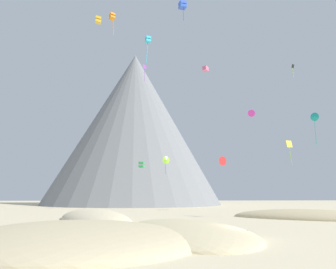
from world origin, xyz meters
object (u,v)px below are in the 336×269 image
object	(u,v)px
kite_gold_high	(98,20)
kite_black_high	(293,68)
kite_green_low	(142,165)
kite_cyan_high	(148,40)
kite_rainbow_high	(205,69)
kite_red_low	(222,161)
kite_lime_low	(166,160)
bush_ridge_crest	(56,225)
rock_massif	(133,130)
kite_magenta_mid	(251,113)
kite_orange_high	(112,17)
bush_scatter_east	(35,234)
kite_violet_high	(144,67)
kite_teal_mid	(314,117)
bush_near_left	(247,233)
kite_blue_high	(183,5)
kite_yellow_low	(289,146)

from	to	relation	value
kite_gold_high	kite_black_high	distance (m)	46.80
kite_green_low	kite_black_high	world-z (taller)	kite_black_high
kite_cyan_high	kite_green_low	bearing A→B (deg)	-102.07
kite_rainbow_high	kite_red_low	bearing A→B (deg)	61.92
kite_green_low	kite_lime_low	world-z (taller)	kite_lime_low
bush_ridge_crest	rock_massif	bearing A→B (deg)	87.41
kite_magenta_mid	kite_gold_high	world-z (taller)	kite_gold_high
rock_massif	kite_magenta_mid	distance (m)	76.49
rock_massif	kite_red_low	bearing A→B (deg)	-65.00
kite_green_low	kite_orange_high	world-z (taller)	kite_orange_high
bush_scatter_east	kite_violet_high	xyz separation A→B (m)	(9.57, 45.68, 36.14)
kite_green_low	kite_teal_mid	xyz separation A→B (m)	(30.40, -4.73, 8.12)
kite_violet_high	kite_orange_high	xyz separation A→B (m)	(-6.31, -19.36, 2.36)
kite_lime_low	kite_violet_high	bearing A→B (deg)	111.67
bush_scatter_east	kite_black_high	world-z (taller)	kite_black_high
kite_cyan_high	kite_orange_high	bearing A→B (deg)	-71.66
kite_lime_low	kite_black_high	bearing A→B (deg)	-30.76
bush_scatter_east	kite_orange_high	world-z (taller)	kite_orange_high
kite_green_low	kite_lime_low	size ratio (longest dim) A/B	0.27
bush_near_left	kite_magenta_mid	size ratio (longest dim) A/B	0.70
bush_scatter_east	kite_blue_high	distance (m)	43.32
kite_cyan_high	kite_lime_low	xyz separation A→B (m)	(4.57, 23.99, -17.18)
kite_green_low	kite_orange_high	xyz separation A→B (m)	(-6.32, 1.02, 29.57)
rock_massif	kite_black_high	distance (m)	80.56
bush_near_left	kite_black_high	world-z (taller)	kite_black_high
kite_red_low	kite_orange_high	size ratio (longest dim) A/B	0.54
kite_cyan_high	kite_teal_mid	xyz separation A→B (m)	(29.53, 4.15, -11.55)
bush_scatter_east	kite_cyan_high	size ratio (longest dim) A/B	0.40
kite_gold_high	kite_violet_high	bearing A→B (deg)	-28.73
kite_blue_high	kite_rainbow_high	xyz separation A→B (m)	(9.92, 31.30, 1.53)
bush_ridge_crest	kite_teal_mid	bearing A→B (deg)	17.07
kite_rainbow_high	kite_cyan_high	bearing A→B (deg)	-70.51
bush_ridge_crest	kite_violet_high	world-z (taller)	kite_violet_high
bush_near_left	kite_magenta_mid	world-z (taller)	kite_magenta_mid
rock_massif	kite_teal_mid	world-z (taller)	rock_massif
rock_massif	kite_gold_high	size ratio (longest dim) A/B	78.68
bush_scatter_east	kite_violet_high	bearing A→B (deg)	78.17
kite_cyan_high	kite_magenta_mid	world-z (taller)	kite_cyan_high
bush_scatter_east	bush_ridge_crest	world-z (taller)	bush_ridge_crest
rock_massif	kite_black_high	world-z (taller)	rock_massif
rock_massif	kite_gold_high	world-z (taller)	rock_massif
kite_yellow_low	kite_orange_high	world-z (taller)	kite_orange_high
kite_cyan_high	bush_ridge_crest	bearing A→B (deg)	19.90
kite_green_low	kite_blue_high	world-z (taller)	kite_blue_high
kite_cyan_high	bush_near_left	bearing A→B (deg)	104.73
kite_teal_mid	bush_ridge_crest	bearing A→B (deg)	-112.16
kite_red_low	kite_rainbow_high	bearing A→B (deg)	-6.86
bush_near_left	kite_violet_high	world-z (taller)	kite_violet_high
bush_ridge_crest	kite_rainbow_high	size ratio (longest dim) A/B	1.28
kite_orange_high	kite_black_high	world-z (taller)	kite_orange_high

